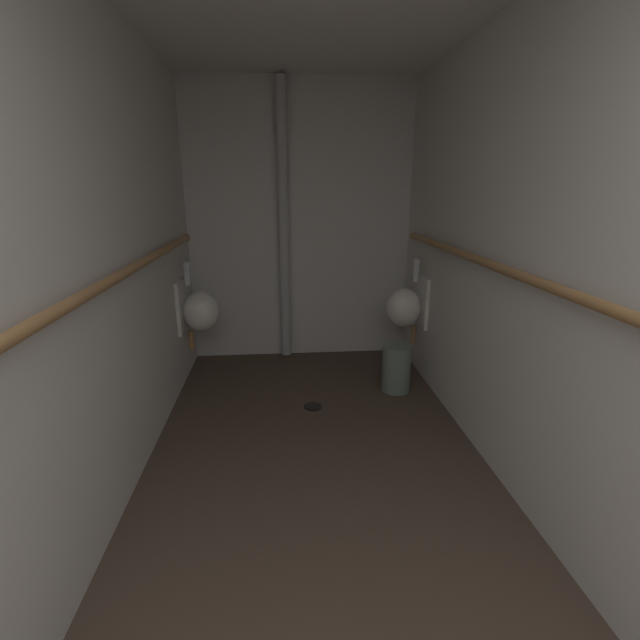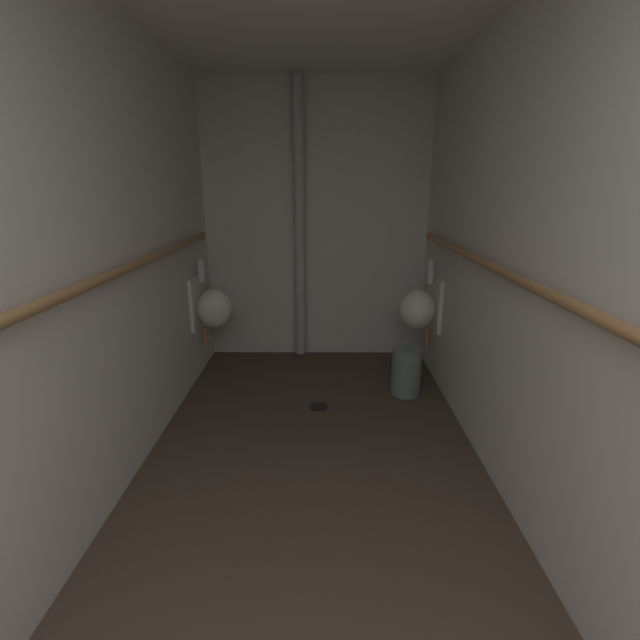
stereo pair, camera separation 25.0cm
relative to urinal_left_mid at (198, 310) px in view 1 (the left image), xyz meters
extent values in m
cube|color=#47382D|center=(0.89, -1.66, -0.66)|extent=(2.19, 4.56, 0.08)
cube|color=silver|center=(-0.18, -1.66, 0.64)|extent=(0.06, 4.56, 2.53)
cube|color=silver|center=(1.95, -1.66, 0.64)|extent=(0.06, 4.56, 2.53)
cube|color=silver|center=(0.89, 0.58, 0.64)|extent=(2.19, 0.06, 2.53)
ellipsoid|color=silver|center=(0.02, 0.00, -0.01)|extent=(0.30, 0.26, 0.34)
cube|color=silver|center=(-0.13, 0.00, 0.04)|extent=(0.03, 0.30, 0.44)
cylinder|color=silver|center=(-0.07, 0.00, 0.30)|extent=(0.06, 0.06, 0.16)
sphere|color=silver|center=(-0.07, 0.00, 0.38)|extent=(0.06, 0.06, 0.06)
cylinder|color=#9E7042|center=(-0.08, 0.00, -0.26)|extent=(0.04, 0.04, 0.16)
ellipsoid|color=silver|center=(1.75, -0.03, -0.01)|extent=(0.30, 0.26, 0.34)
cube|color=silver|center=(1.90, -0.03, 0.04)|extent=(0.03, 0.30, 0.44)
cylinder|color=silver|center=(1.84, -0.03, 0.30)|extent=(0.06, 0.06, 0.16)
sphere|color=silver|center=(1.84, -0.03, 0.38)|extent=(0.06, 0.06, 0.06)
cylinder|color=#9E7042|center=(1.85, -0.03, -0.26)|extent=(0.04, 0.04, 0.16)
cylinder|color=#9E7042|center=(-0.09, -1.67, 0.58)|extent=(0.05, 3.75, 0.05)
sphere|color=#9E7042|center=(-0.09, 0.20, 0.58)|extent=(0.06, 0.06, 0.06)
cylinder|color=#9E7042|center=(1.86, -1.70, 0.58)|extent=(0.05, 3.74, 0.05)
sphere|color=#9E7042|center=(1.86, 0.17, 0.58)|extent=(0.06, 0.06, 0.06)
cylinder|color=#B2B2B2|center=(0.73, 0.47, 0.64)|extent=(0.10, 0.10, 2.48)
cylinder|color=black|center=(0.92, -0.61, -0.62)|extent=(0.14, 0.14, 0.01)
cylinder|color=slate|center=(1.61, -0.37, -0.43)|extent=(0.23, 0.23, 0.39)
camera|label=1|loc=(0.69, -3.70, 1.00)|focal=25.28mm
camera|label=2|loc=(0.94, -3.70, 1.00)|focal=25.28mm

